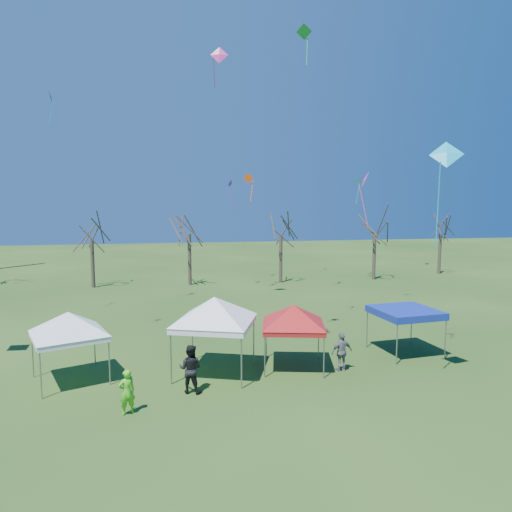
{
  "coord_description": "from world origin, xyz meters",
  "views": [
    {
      "loc": [
        -4.3,
        -16.86,
        7.3
      ],
      "look_at": [
        -0.42,
        3.0,
        4.99
      ],
      "focal_mm": 32.0,
      "sensor_mm": 36.0,
      "label": 1
    }
  ],
  "objects": [
    {
      "name": "tent_red",
      "position": [
        1.12,
        2.22,
        2.67
      ],
      "size": [
        3.65,
        3.65,
        3.31
      ],
      "rotation": [
        0.0,
        0.0,
        -0.24
      ],
      "color": "gray",
      "rests_on": "ground"
    },
    {
      "name": "kite_2",
      "position": [
        -12.99,
        22.25,
        15.57
      ],
      "size": [
        0.6,
        1.13,
        2.76
      ],
      "rotation": [
        0.0,
        0.0,
        1.7
      ],
      "color": "#168BEB",
      "rests_on": "ground"
    },
    {
      "name": "tent_white_mid",
      "position": [
        -2.39,
        2.19,
        3.14
      ],
      "size": [
        4.14,
        4.14,
        3.89
      ],
      "rotation": [
        0.0,
        0.0,
        -0.35
      ],
      "color": "gray",
      "rests_on": "ground"
    },
    {
      "name": "kite_5",
      "position": [
        5.79,
        -1.54,
        9.07
      ],
      "size": [
        1.42,
        1.24,
        3.91
      ],
      "rotation": [
        0.0,
        0.0,
        5.79
      ],
      "color": "#0EA8D6",
      "rests_on": "ground"
    },
    {
      "name": "ground",
      "position": [
        0.0,
        0.0,
        0.0
      ],
      "size": [
        140.0,
        140.0,
        0.0
      ],
      "primitive_type": "plane",
      "color": "#214115",
      "rests_on": "ground"
    },
    {
      "name": "kite_12",
      "position": [
        13.63,
        24.42,
        9.38
      ],
      "size": [
        0.56,
        0.84,
        2.55
      ],
      "rotation": [
        0.0,
        0.0,
        1.53
      ],
      "color": "#0DC39A",
      "rests_on": "ground"
    },
    {
      "name": "tent_blue",
      "position": [
        7.03,
        3.09,
        2.04
      ],
      "size": [
        3.07,
        3.07,
        2.22
      ],
      "rotation": [
        0.0,
        0.0,
        0.1
      ],
      "color": "gray",
      "rests_on": "ground"
    },
    {
      "name": "person_green",
      "position": [
        -5.8,
        -1.06,
        0.8
      ],
      "size": [
        0.69,
        0.59,
        1.6
      ],
      "primitive_type": "imported",
      "rotation": [
        0.0,
        0.0,
        3.57
      ],
      "color": "#57D422",
      "rests_on": "ground"
    },
    {
      "name": "tree_3",
      "position": [
        6.03,
        24.04,
        6.08
      ],
      "size": [
        3.59,
        3.59,
        7.91
      ],
      "color": "#3D2D21",
      "rests_on": "ground"
    },
    {
      "name": "person_dark",
      "position": [
        -3.53,
        0.36,
        0.95
      ],
      "size": [
        1.12,
        1.01,
        1.9
      ],
      "primitive_type": "imported",
      "rotation": [
        0.0,
        0.0,
        2.77
      ],
      "color": "black",
      "rests_on": "ground"
    },
    {
      "name": "kite_18",
      "position": [
        3.03,
        7.4,
        16.29
      ],
      "size": [
        0.95,
        0.75,
        2.15
      ],
      "rotation": [
        0.0,
        0.0,
        2.77
      ],
      "color": "#169431",
      "rests_on": "ground"
    },
    {
      "name": "kite_17",
      "position": [
        7.2,
        8.64,
        8.67
      ],
      "size": [
        0.83,
        1.15,
        3.22
      ],
      "rotation": [
        0.0,
        0.0,
        4.36
      ],
      "color": "#F33691",
      "rests_on": "ground"
    },
    {
      "name": "kite_19",
      "position": [
        2.44,
        20.91,
        9.39
      ],
      "size": [
        0.88,
        0.75,
        2.41
      ],
      "rotation": [
        0.0,
        0.0,
        2.61
      ],
      "color": "#F34B0C",
      "rests_on": "ground"
    },
    {
      "name": "kite_11",
      "position": [
        -0.67,
        14.52,
        17.12
      ],
      "size": [
        1.27,
        0.76,
        2.67
      ],
      "rotation": [
        0.0,
        0.0,
        6.1
      ],
      "color": "#E83390",
      "rests_on": "ground"
    },
    {
      "name": "kite_22",
      "position": [
        0.98,
        21.56,
        8.9
      ],
      "size": [
        0.85,
        0.92,
        2.5
      ],
      "rotation": [
        0.0,
        0.0,
        4.19
      ],
      "color": "purple",
      "rests_on": "ground"
    },
    {
      "name": "tent_white_west",
      "position": [
        -8.35,
        2.46,
        2.73
      ],
      "size": [
        3.58,
        3.58,
        3.38
      ],
      "rotation": [
        0.0,
        0.0,
        0.37
      ],
      "color": "gray",
      "rests_on": "ground"
    },
    {
      "name": "person_grey",
      "position": [
        3.11,
        1.43,
        0.86
      ],
      "size": [
        1.06,
        0.6,
        1.71
      ],
      "primitive_type": "imported",
      "rotation": [
        0.0,
        0.0,
        3.33
      ],
      "color": "slate",
      "rests_on": "ground"
    },
    {
      "name": "tree_4",
      "position": [
        15.36,
        24.0,
        6.06
      ],
      "size": [
        3.58,
        3.58,
        7.89
      ],
      "color": "#3D2D21",
      "rests_on": "ground"
    },
    {
      "name": "tree_5",
      "position": [
        23.72,
        26.07,
        5.73
      ],
      "size": [
        3.39,
        3.39,
        7.46
      ],
      "color": "#3D2D21",
      "rests_on": "ground"
    },
    {
      "name": "tree_1",
      "position": [
        -10.77,
        24.65,
        5.79
      ],
      "size": [
        3.42,
        3.42,
        7.54
      ],
      "color": "#3D2D21",
      "rests_on": "ground"
    },
    {
      "name": "tree_2",
      "position": [
        -2.37,
        24.38,
        6.29
      ],
      "size": [
        3.71,
        3.71,
        8.18
      ],
      "color": "#3D2D21",
      "rests_on": "ground"
    }
  ]
}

